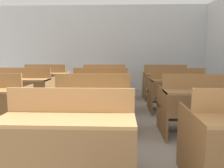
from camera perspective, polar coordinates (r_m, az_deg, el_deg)
name	(u,v)px	position (r m, az deg, el deg)	size (l,w,h in m)	color
wall_back	(101,49)	(7.28, -2.83, 9.16)	(6.85, 0.06, 2.78)	silver
bench_front_center	(71,138)	(2.09, -10.65, -13.66)	(1.15, 0.80, 0.94)	brown
bench_second_center	(93,104)	(3.36, -5.03, -5.17)	(1.15, 0.80, 0.94)	brown
bench_second_right	(200,105)	(3.56, 22.11, -5.00)	(1.15, 0.80, 0.94)	brown
bench_third_left	(25,89)	(5.11, -21.77, -1.17)	(1.15, 0.80, 0.94)	brown
bench_third_center	(100,89)	(4.67, -3.04, -1.42)	(1.15, 0.80, 0.94)	brown
bench_third_right	(177,90)	(4.83, 16.62, -1.44)	(1.15, 0.80, 0.94)	brown
bench_back_left	(45,81)	(6.37, -17.00, 0.76)	(1.15, 0.80, 0.94)	brown
bench_back_center	(104,81)	(6.03, -2.01, 0.72)	(1.15, 0.80, 0.94)	brown
bench_back_right	(165,82)	(6.13, 13.70, 0.62)	(1.15, 0.80, 0.94)	brown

